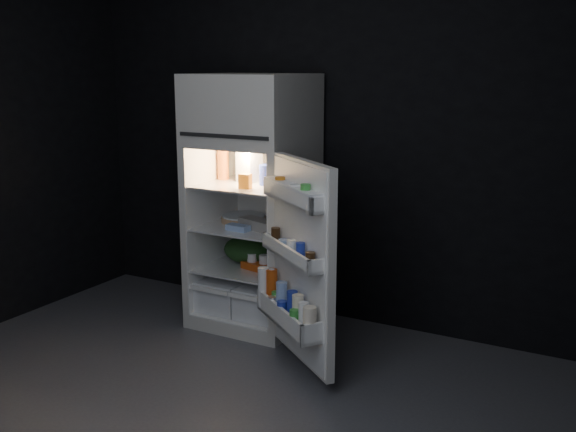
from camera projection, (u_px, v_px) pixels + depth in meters
The scene contains 17 objects.
floor at pixel (191, 412), 3.65m from camera, with size 4.00×3.40×0.00m, color #4E4E53.
wall_back at pixel (329, 135), 4.80m from camera, with size 4.00×0.00×2.70m, color black.
refrigerator at pixel (254, 193), 4.75m from camera, with size 0.76×0.71×1.78m.
fridge_door at pixel (298, 266), 3.98m from camera, with size 0.69×0.59×1.22m.
milk_jug at pixel (249, 165), 4.76m from camera, with size 0.14×0.14×0.24m, color white.
mayo_jar at pixel (268, 175), 4.64m from camera, with size 0.12×0.12×0.14m, color navy.
jam_jar at pixel (283, 176), 4.62m from camera, with size 0.11×0.11×0.13m, color black.
amber_bottle at pixel (223, 164), 4.86m from camera, with size 0.08×0.08×0.22m, color orange.
small_carton at pixel (245, 181), 4.51m from camera, with size 0.08×0.06×0.10m, color orange.
egg_carton at pixel (259, 224), 4.65m from camera, with size 0.31×0.12×0.07m, color gray.
pie at pixel (244, 219), 4.88m from camera, with size 0.32×0.32×0.04m, color #A98159.
flat_package at pixel (238, 228), 4.62m from camera, with size 0.16×0.08×0.04m, color #89A6D5.
wrapped_pkg at pixel (288, 220), 4.82m from camera, with size 0.11×0.09×0.05m, color beige.
produce_bag at pixel (248, 250), 4.90m from camera, with size 0.37×0.31×0.20m, color #193815.
yogurt_tray at pixel (259, 266), 4.75m from camera, with size 0.24×0.13×0.05m, color #BC4310.
small_can_red at pixel (287, 260), 4.83m from camera, with size 0.07×0.07×0.09m, color #BC4310.
small_can_silver at pixel (296, 260), 4.84m from camera, with size 0.06×0.06×0.09m, color silver.
Camera 1 is at (2.07, -2.65, 1.84)m, focal length 42.00 mm.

